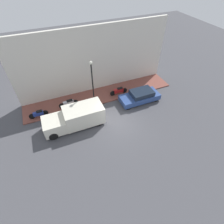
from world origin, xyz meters
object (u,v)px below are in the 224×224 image
(motorcycle_blue, at_px, (39,114))
(streetlamp, at_px, (92,80))
(motorcycle_red, at_px, (119,91))
(scooter_silver, at_px, (69,103))
(parked_car, at_px, (140,96))
(delivery_van, at_px, (75,118))

(motorcycle_blue, xyz_separation_m, streetlamp, (-0.22, -5.51, 2.54))
(motorcycle_red, relative_size, motorcycle_blue, 1.13)
(motorcycle_red, height_order, scooter_silver, motorcycle_red)
(parked_car, height_order, motorcycle_red, parked_car)
(delivery_van, relative_size, motorcycle_blue, 3.02)
(motorcycle_red, xyz_separation_m, streetlamp, (-0.53, 3.01, 2.50))
(motorcycle_blue, distance_m, streetlamp, 6.07)
(motorcycle_blue, bearing_deg, motorcycle_red, -87.89)
(parked_car, xyz_separation_m, motorcycle_red, (1.81, 1.65, -0.06))
(parked_car, distance_m, motorcycle_red, 2.45)
(motorcycle_blue, distance_m, scooter_silver, 3.01)
(motorcycle_red, height_order, streetlamp, streetlamp)
(parked_car, distance_m, motorcycle_blue, 10.28)
(scooter_silver, bearing_deg, motorcycle_red, -90.77)
(delivery_van, relative_size, scooter_silver, 2.71)
(streetlamp, bearing_deg, delivery_van, 130.31)
(motorcycle_red, distance_m, motorcycle_blue, 8.52)
(scooter_silver, height_order, streetlamp, streetlamp)
(delivery_van, xyz_separation_m, motorcycle_blue, (2.32, 3.03, -0.46))
(streetlamp, bearing_deg, parked_car, -105.28)
(motorcycle_red, xyz_separation_m, motorcycle_blue, (-0.31, 8.52, -0.04))
(parked_car, distance_m, scooter_silver, 7.43)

